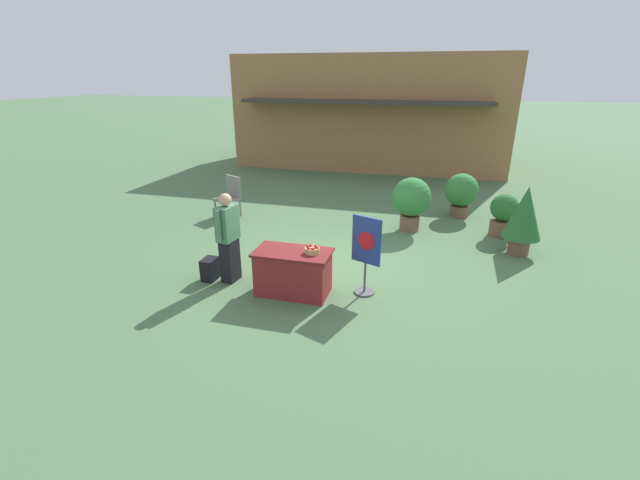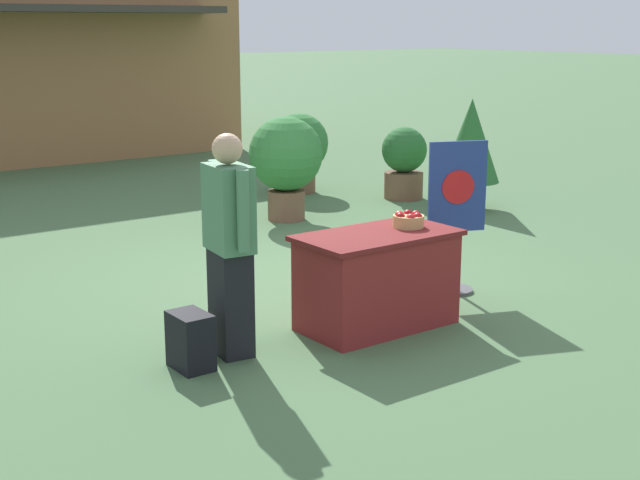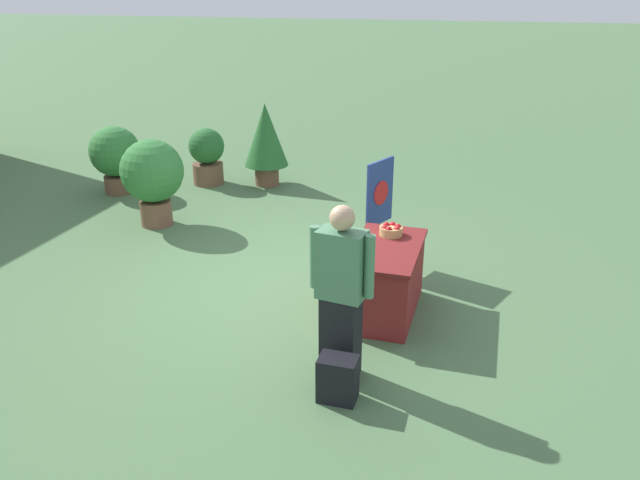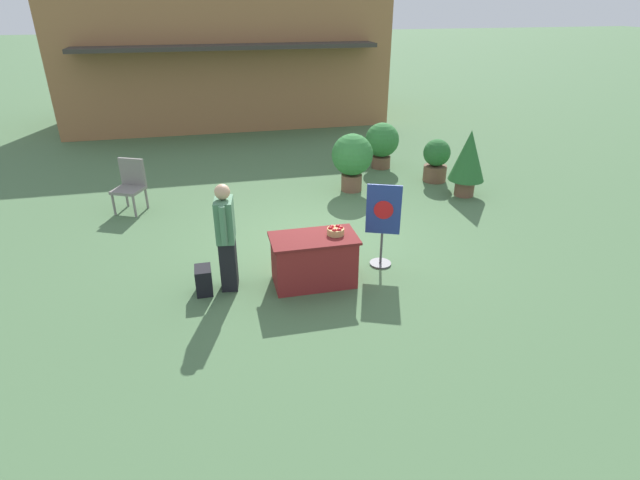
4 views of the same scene
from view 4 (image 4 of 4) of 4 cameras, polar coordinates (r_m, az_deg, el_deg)
name	(u,v)px [view 4 (image 4 of 4)]	position (r m, az deg, el deg)	size (l,w,h in m)	color
ground_plane	(317,245)	(9.05, -0.35, -0.56)	(120.00, 120.00, 0.00)	#4C7047
storefront_building	(225,55)	(19.00, -10.83, 20.01)	(10.60, 5.65, 4.34)	#9E6B42
display_table	(314,260)	(7.70, -0.71, -2.30)	(1.32, 0.72, 0.79)	maroon
apple_basket	(336,231)	(7.58, 1.80, 1.08)	(0.26, 0.26, 0.13)	tan
person_visitor	(226,237)	(7.51, -10.66, 0.36)	(0.31, 0.61, 1.68)	black
backpack	(204,280)	(7.74, -13.14, -4.50)	(0.24, 0.34, 0.42)	black
poster_board	(383,223)	(8.13, 7.19, 1.98)	(0.53, 0.36, 1.41)	#4C4C51
patio_chair	(130,183)	(11.07, -20.85, 6.13)	(0.73, 0.73, 1.08)	gray
potted_plant_near_left	(436,159)	(12.41, 13.14, 9.00)	(0.64, 0.64, 1.02)	brown
potted_plant_far_right	(382,142)	(13.16, 7.09, 11.05)	(0.87, 0.87, 1.17)	brown
potted_plant_far_left	(352,157)	(11.42, 3.70, 9.41)	(0.94, 0.94, 1.32)	brown
potted_plant_near_right	(468,158)	(11.54, 16.59, 8.93)	(0.79, 0.79, 1.48)	brown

